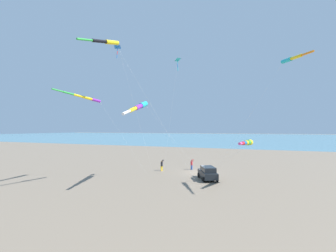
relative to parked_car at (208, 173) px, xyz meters
The scene contains 13 objects.
ground_plane 5.17m from the parked_car, 29.61° to the left, with size 600.00×600.00×0.00m, color #756654.
ocean_water_strip 169.44m from the parked_car, ahead, with size 240.00×600.00×0.01m, color teal.
parked_car is the anchor object (origin of this frame).
cooler_box 2.83m from the parked_car, ahead, with size 0.62×0.42×0.42m.
person_adult_flyer 9.19m from the parked_car, 66.36° to the left, with size 0.66×0.67×1.89m.
person_child_green_jacket 7.50m from the parked_car, 31.10° to the left, with size 0.63×0.67×1.88m.
kite_delta_orange_high_right 20.35m from the parked_car, 128.39° to the left, with size 6.48×8.93×17.45m.
kite_windsock_teal_far_right 13.27m from the parked_car, 122.38° to the left, with size 15.46×6.49×11.10m.
kite_windsock_white_trailing 17.56m from the parked_car, 105.82° to the right, with size 7.21×11.12×15.51m.
kite_delta_red_high_left 16.51m from the parked_car, 108.53° to the left, with size 3.65×3.73×17.25m.
kite_windsock_long_streamer_left 19.41m from the parked_car, 119.43° to the left, with size 14.16×4.83×11.67m.
kite_windsock_rainbow_low_near 22.44m from the parked_car, 119.89° to the left, with size 16.84×1.81×19.43m.
kite_windsock_long_streamer_right 7.07m from the parked_car, 109.49° to the right, with size 6.18×7.04×5.77m.
Camera 1 is at (-34.80, -7.64, 7.16)m, focal length 22.98 mm.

